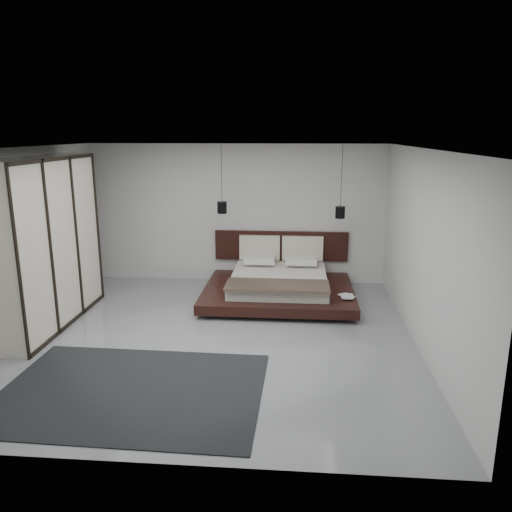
# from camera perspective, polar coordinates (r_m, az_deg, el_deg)

# --- Properties ---
(floor) EXTENTS (6.00, 6.00, 0.00)m
(floor) POSITION_cam_1_polar(r_m,az_deg,el_deg) (7.70, -4.87, -9.16)
(floor) COLOR gray
(floor) RESTS_ON ground
(ceiling) EXTENTS (6.00, 6.00, 0.00)m
(ceiling) POSITION_cam_1_polar(r_m,az_deg,el_deg) (7.08, -5.35, 12.14)
(ceiling) COLOR white
(ceiling) RESTS_ON wall_back
(wall_back) EXTENTS (6.00, 0.00, 6.00)m
(wall_back) POSITION_cam_1_polar(r_m,az_deg,el_deg) (10.18, -2.24, 4.83)
(wall_back) COLOR silver
(wall_back) RESTS_ON floor
(wall_front) EXTENTS (6.00, 0.00, 6.00)m
(wall_front) POSITION_cam_1_polar(r_m,az_deg,el_deg) (4.46, -11.65, -7.63)
(wall_front) COLOR silver
(wall_front) RESTS_ON floor
(wall_left) EXTENTS (0.00, 6.00, 6.00)m
(wall_left) POSITION_cam_1_polar(r_m,az_deg,el_deg) (8.31, -25.93, 1.32)
(wall_left) COLOR silver
(wall_left) RESTS_ON floor
(wall_right) EXTENTS (0.00, 6.00, 6.00)m
(wall_right) POSITION_cam_1_polar(r_m,az_deg,el_deg) (7.38, 18.53, 0.56)
(wall_right) COLOR silver
(wall_right) RESTS_ON floor
(lattice_screen) EXTENTS (0.05, 0.90, 2.60)m
(lattice_screen) POSITION_cam_1_polar(r_m,az_deg,el_deg) (10.45, -18.93, 3.77)
(lattice_screen) COLOR black
(lattice_screen) RESTS_ON floor
(bed) EXTENTS (2.70, 2.36, 1.06)m
(bed) POSITION_cam_1_polar(r_m,az_deg,el_deg) (9.30, 2.64, -3.13)
(bed) COLOR black
(bed) RESTS_ON floor
(book_lower) EXTENTS (0.31, 0.33, 0.03)m
(book_lower) POSITION_cam_1_polar(r_m,az_deg,el_deg) (8.73, 9.81, -4.63)
(book_lower) COLOR #99724C
(book_lower) RESTS_ON bed
(book_upper) EXTENTS (0.22, 0.29, 0.02)m
(book_upper) POSITION_cam_1_polar(r_m,az_deg,el_deg) (8.69, 9.70, -4.55)
(book_upper) COLOR #99724C
(book_upper) RESTS_ON book_lower
(pendant_left) EXTENTS (0.18, 0.18, 1.28)m
(pendant_left) POSITION_cam_1_polar(r_m,az_deg,el_deg) (9.51, -3.90, 5.58)
(pendant_left) COLOR black
(pendant_left) RESTS_ON ceiling
(pendant_right) EXTENTS (0.18, 0.18, 1.34)m
(pendant_right) POSITION_cam_1_polar(r_m,az_deg,el_deg) (9.45, 9.60, 4.97)
(pendant_right) COLOR black
(pendant_right) RESTS_ON ceiling
(wardrobe) EXTENTS (0.64, 2.71, 2.66)m
(wardrobe) POSITION_cam_1_polar(r_m,az_deg,el_deg) (8.48, -22.97, 1.36)
(wardrobe) COLOR beige
(wardrobe) RESTS_ON floor
(rug) EXTENTS (3.17, 2.30, 0.01)m
(rug) POSITION_cam_1_polar(r_m,az_deg,el_deg) (6.38, -14.02, -14.68)
(rug) COLOR black
(rug) RESTS_ON floor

